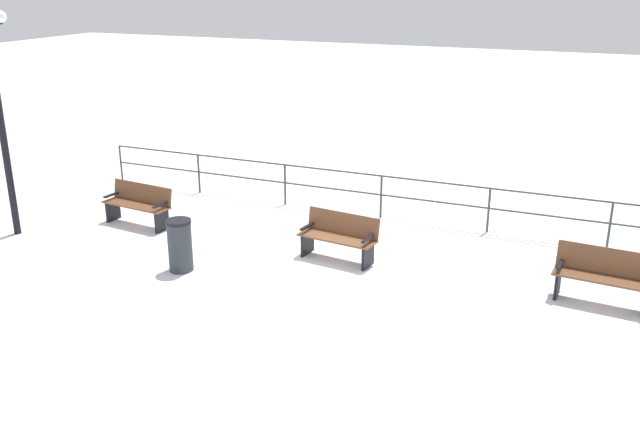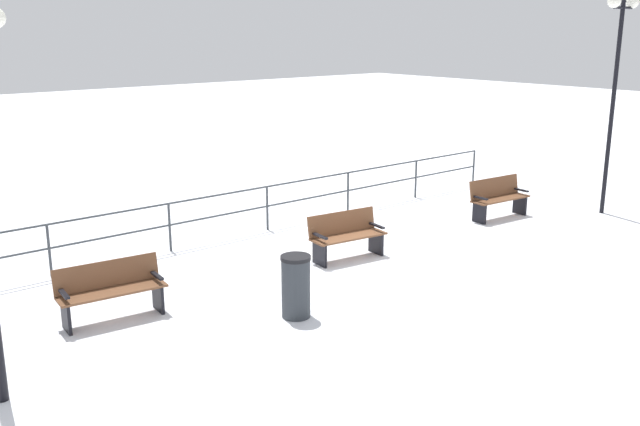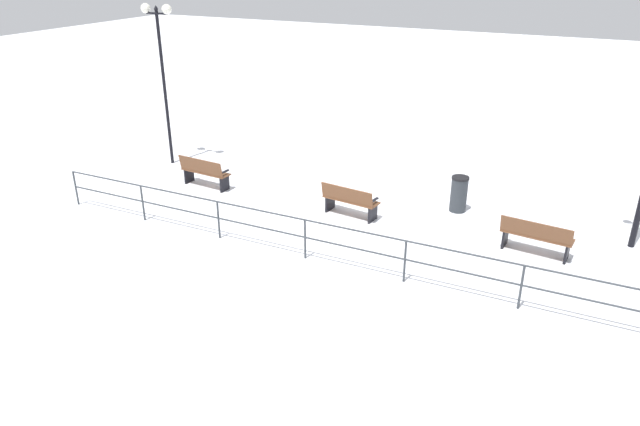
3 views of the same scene
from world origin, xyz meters
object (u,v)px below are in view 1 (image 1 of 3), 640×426
(bench_second, at_px, (339,236))
(bench_third, at_px, (604,276))
(bench_nearest, at_px, (138,204))
(trash_bin, at_px, (180,245))

(bench_second, height_order, bench_third, bench_third)
(bench_nearest, height_order, bench_second, same)
(bench_nearest, height_order, trash_bin, trash_bin)
(trash_bin, bearing_deg, bench_second, 123.10)
(bench_nearest, xyz_separation_m, trash_bin, (1.73, 2.24, 0.01))
(bench_second, bearing_deg, bench_nearest, -83.94)
(bench_third, relative_size, trash_bin, 1.64)
(bench_second, bearing_deg, trash_bin, -49.75)
(bench_second, xyz_separation_m, bench_third, (0.04, 4.75, 0.03))
(bench_nearest, distance_m, bench_third, 9.51)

